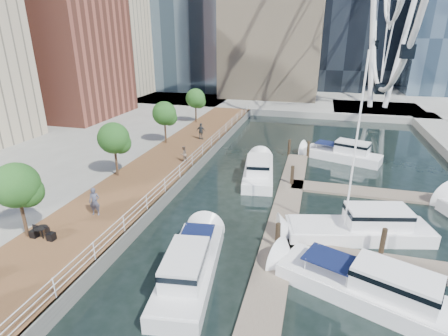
% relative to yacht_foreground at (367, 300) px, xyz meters
% --- Properties ---
extents(boardwalk, '(6.00, 60.00, 1.00)m').
position_rel_yacht_foreground_xyz_m(boardwalk, '(-16.84, 10.15, 0.50)').
color(boardwalk, brown).
rests_on(boardwalk, ground).
extents(seawall, '(0.25, 60.00, 1.00)m').
position_rel_yacht_foreground_xyz_m(seawall, '(-13.84, 10.15, 0.50)').
color(seawall, '#595954').
rests_on(seawall, ground).
extents(land_far, '(200.00, 114.00, 1.00)m').
position_rel_yacht_foreground_xyz_m(land_far, '(-7.84, 97.15, 0.50)').
color(land_far, gray).
rests_on(land_far, ground).
extents(pier, '(14.00, 12.00, 1.00)m').
position_rel_yacht_foreground_xyz_m(pier, '(6.16, 47.15, 0.50)').
color(pier, gray).
rests_on(pier, ground).
extents(railing, '(0.10, 60.00, 1.05)m').
position_rel_yacht_foreground_xyz_m(railing, '(-13.94, 10.15, 1.52)').
color(railing, white).
rests_on(railing, boardwalk).
extents(floating_docks, '(16.00, 34.00, 2.60)m').
position_rel_yacht_foreground_xyz_m(floating_docks, '(0.13, 5.13, 0.49)').
color(floating_docks, '#6D6051').
rests_on(floating_docks, ground).
extents(midrise_condos, '(19.00, 67.00, 28.00)m').
position_rel_yacht_foreground_xyz_m(midrise_condos, '(-41.41, 21.97, 13.42)').
color(midrise_condos, '#BCAD8E').
rests_on(midrise_condos, ground).
extents(street_trees, '(2.60, 42.60, 4.60)m').
position_rel_yacht_foreground_xyz_m(street_trees, '(-19.24, 9.15, 4.29)').
color(street_trees, '#3F2B1C').
rests_on(street_trees, ground).
extents(yacht_foreground, '(10.01, 5.96, 2.15)m').
position_rel_yacht_foreground_xyz_m(yacht_foreground, '(0.00, 0.00, 0.00)').
color(yacht_foreground, white).
rests_on(yacht_foreground, ground).
extents(pedestrian_near, '(0.80, 0.63, 1.92)m').
position_rel_yacht_foreground_xyz_m(pedestrian_near, '(-16.86, 2.55, 1.96)').
color(pedestrian_near, '#474A5F').
rests_on(pedestrian_near, boardwalk).
extents(pedestrian_mid, '(0.82, 0.91, 1.52)m').
position_rel_yacht_foreground_xyz_m(pedestrian_mid, '(-15.04, 13.84, 1.76)').
color(pedestrian_mid, gray).
rests_on(pedestrian_mid, boardwalk).
extents(pedestrian_far, '(1.15, 0.58, 1.89)m').
position_rel_yacht_foreground_xyz_m(pedestrian_far, '(-15.90, 21.50, 1.94)').
color(pedestrian_far, '#2F353B').
rests_on(pedestrian_far, boardwalk).
extents(moored_yachts, '(25.37, 39.28, 11.50)m').
position_rel_yacht_foreground_xyz_m(moored_yachts, '(0.28, 5.87, 0.00)').
color(moored_yachts, white).
rests_on(moored_yachts, ground).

